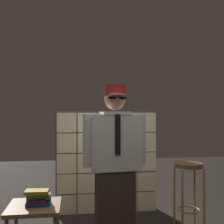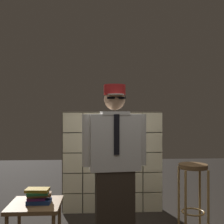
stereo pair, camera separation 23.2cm
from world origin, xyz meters
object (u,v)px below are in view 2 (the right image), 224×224
Objects in this scene: bar_stool at (193,182)px; side_table at (35,209)px; standing_person at (115,163)px; book_stack at (38,196)px.

bar_stool is 1.56× the size of side_table.
standing_person is 0.95m from side_table.
bar_stool is (0.96, 0.35, -0.29)m from standing_person.
standing_person reaches higher than side_table.
side_table is 0.15m from book_stack.
bar_stool reaches higher than book_stack.
standing_person is 1.06m from bar_stool.
standing_person reaches higher than book_stack.
bar_stool is 1.78m from book_stack.
standing_person is 3.30× the size of side_table.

